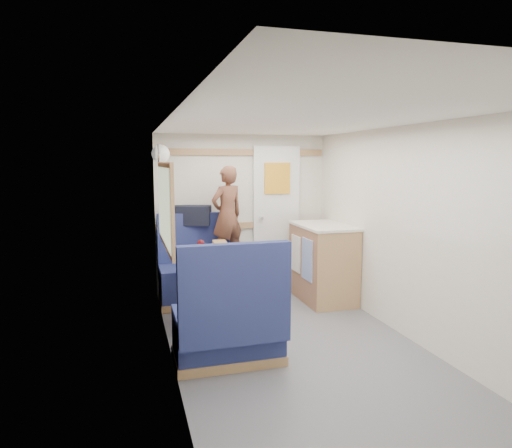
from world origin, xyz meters
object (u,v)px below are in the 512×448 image
object	(u,v)px
orange_fruit	(237,254)
duffel_bag	(190,215)
tumbler_left	(197,262)
tumbler_right	(222,251)
cheese_block	(230,259)
bread_loaf	(220,246)
dinette_table	(210,273)
bench_far	(197,278)
beer_glass	(220,247)
pepper_grinder	(221,254)
dome_light	(161,154)
tray	(221,261)
wine_glass	(201,244)
person	(227,215)
bench_near	(229,329)
galley_counter	(323,262)

from	to	relation	value
orange_fruit	duffel_bag	bearing A→B (deg)	101.21
tumbler_left	tumbler_right	distance (m)	0.52
cheese_block	orange_fruit	bearing A→B (deg)	41.50
cheese_block	bread_loaf	world-z (taller)	bread_loaf
dinette_table	bench_far	world-z (taller)	bench_far
bread_loaf	orange_fruit	bearing A→B (deg)	-82.02
beer_glass	pepper_grinder	world-z (taller)	beer_glass
bench_far	dome_light	bearing A→B (deg)	-177.88
tray	bread_loaf	distance (m)	0.52
dinette_table	pepper_grinder	distance (m)	0.23
bench_far	duffel_bag	world-z (taller)	duffel_bag
cheese_block	tray	bearing A→B (deg)	155.99
dinette_table	bench_far	size ratio (longest dim) A/B	0.88
tray	beer_glass	distance (m)	0.47
cheese_block	wine_glass	xyz separation A→B (m)	(-0.22, 0.37, 0.09)
dome_light	orange_fruit	bearing A→B (deg)	-59.60
bench_far	person	world-z (taller)	person
bench_far	tumbler_right	distance (m)	0.96
pepper_grinder	cheese_block	bearing A→B (deg)	-79.13
bench_near	tumbler_right	bearing A→B (deg)	81.69
bench_near	orange_fruit	size ratio (longest dim) A/B	13.22
galley_counter	person	xyz separation A→B (m)	(-1.10, 0.34, 0.57)
cheese_block	tumbler_right	xyz separation A→B (m)	(-0.01, 0.31, 0.02)
person	pepper_grinder	xyz separation A→B (m)	(-0.27, -0.95, -0.27)
bench_near	bread_loaf	bearing A→B (deg)	82.09
dome_light	wine_glass	size ratio (longest dim) A/B	1.19
dinette_table	bench_near	size ratio (longest dim) A/B	0.88
bench_near	bench_far	bearing A→B (deg)	90.00
cheese_block	bread_loaf	xyz separation A→B (m)	(0.01, 0.55, 0.02)
person	bread_loaf	size ratio (longest dim) A/B	4.58
dinette_table	bench_far	xyz separation A→B (m)	(-0.00, 0.86, -0.27)
dome_light	duffel_bag	bearing A→B (deg)	37.36
bench_near	pepper_grinder	xyz separation A→B (m)	(0.10, 0.80, 0.47)
duffel_bag	bread_loaf	bearing A→B (deg)	-58.59
bench_near	tray	distance (m)	0.77
tray	bench_far	bearing A→B (deg)	93.10
bench_near	galley_counter	bearing A→B (deg)	43.94
orange_fruit	bread_loaf	world-z (taller)	bread_loaf
cheese_block	tumbler_left	size ratio (longest dim) A/B	0.93
tumbler_left	bread_loaf	xyz separation A→B (m)	(0.34, 0.65, 0.00)
bench_near	person	xyz separation A→B (m)	(0.37, 1.75, 0.73)
galley_counter	duffel_bag	xyz separation A→B (m)	(-1.50, 0.57, 0.55)
galley_counter	orange_fruit	world-z (taller)	galley_counter
duffel_bag	pepper_grinder	bearing A→B (deg)	-64.83
duffel_bag	orange_fruit	size ratio (longest dim) A/B	6.13
duffel_bag	tumbler_left	world-z (taller)	duffel_bag
duffel_bag	beer_glass	size ratio (longest dim) A/B	4.65
wine_glass	tumbler_right	distance (m)	0.23
bench_far	galley_counter	distance (m)	1.51
dome_light	cheese_block	distance (m)	1.59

